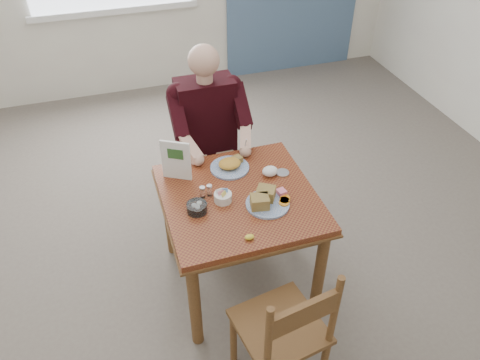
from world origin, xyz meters
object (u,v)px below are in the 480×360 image
object	(u,v)px
chair_near	(285,332)
diner	(209,126)
near_plate	(266,200)
far_plate	(230,165)
table	(239,209)
chair_far	(208,157)

from	to	relation	value
chair_near	diner	xyz separation A→B (m)	(0.01, 1.49, 0.33)
near_plate	far_plate	world-z (taller)	near_plate
table	chair_near	xyz separation A→B (m)	(-0.01, -0.79, -0.16)
near_plate	chair_near	bearing A→B (deg)	-101.25
chair_near	near_plate	distance (m)	0.74
diner	near_plate	size ratio (longest dim) A/B	4.29
chair_far	chair_near	xyz separation A→B (m)	(-0.01, -1.58, 0.00)
near_plate	far_plate	size ratio (longest dim) A/B	1.02
table	chair_near	bearing A→B (deg)	-90.58
diner	far_plate	xyz separation A→B (m)	(0.03, -0.43, -0.04)
chair_near	diner	size ratio (longest dim) A/B	0.69
diner	chair_near	bearing A→B (deg)	-90.31
chair_near	diner	distance (m)	1.53
near_plate	table	bearing A→B (deg)	135.65
chair_near	table	bearing A→B (deg)	89.42
table	diner	xyz separation A→B (m)	(0.00, 0.71, 0.17)
chair_near	near_plate	bearing A→B (deg)	78.75
chair_far	near_plate	bearing A→B (deg)	-82.30
diner	far_plate	distance (m)	0.44
diner	chair_far	bearing A→B (deg)	90.01
chair_far	diner	world-z (taller)	diner
chair_near	far_plate	distance (m)	1.10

